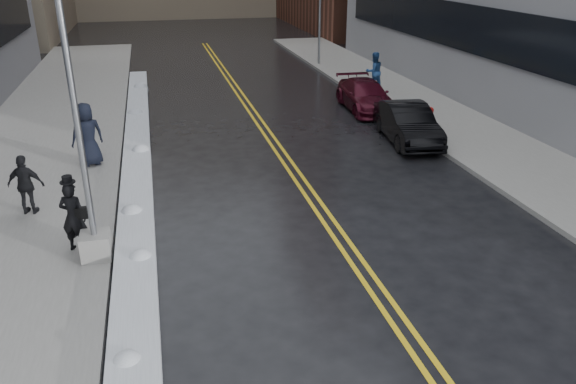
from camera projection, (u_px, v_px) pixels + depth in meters
ground at (255, 291)px, 11.83m from camera, size 160.00×160.00×0.00m
sidewalk_west at (40, 155)px, 19.49m from camera, size 5.50×50.00×0.15m
sidewalk_east at (451, 125)px, 22.90m from camera, size 4.00×50.00×0.15m
lane_line_left at (268, 140)px, 21.27m from camera, size 0.12×50.00×0.01m
lane_line_right at (276, 140)px, 21.33m from camera, size 0.12×50.00×0.01m
snow_ridge at (137, 164)px, 18.38m from camera, size 0.90×30.00×0.34m
lamppost at (83, 159)px, 11.91m from camera, size 0.65×0.65×7.62m
fire_hydrant at (430, 115)px, 22.49m from camera, size 0.26×0.26×0.73m
traffic_signal at (320, 9)px, 33.76m from camera, size 0.16×0.20×6.00m
pedestrian_fedora at (73, 217)px, 12.85m from camera, size 0.72×0.59×1.69m
pedestrian_c at (87, 135)px, 18.00m from camera, size 1.18×0.99×2.06m
pedestrian_d at (26, 185)px, 14.71m from camera, size 1.02×0.60×1.63m
pedestrian_east at (374, 71)px, 27.91m from camera, size 1.01×0.84×1.89m
car_black at (408, 123)px, 20.85m from camera, size 1.98×4.45×1.42m
car_maroon at (365, 96)px, 25.10m from camera, size 2.07×4.59×1.31m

